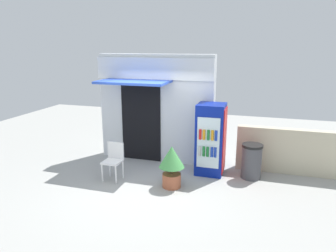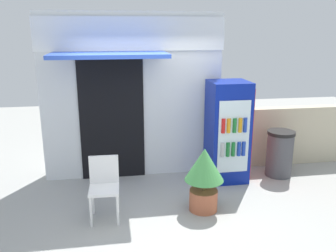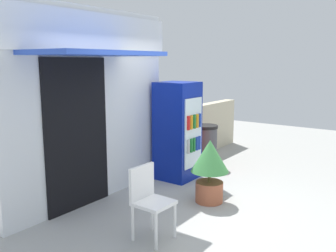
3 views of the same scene
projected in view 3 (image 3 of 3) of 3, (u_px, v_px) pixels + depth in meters
The scene contains 7 objects.
ground at pixel (190, 217), 5.05m from camera, with size 16.00×16.00×0.00m, color #A3A39E.
storefront_building at pixel (88, 103), 5.49m from camera, with size 3.14×1.30×2.89m.
drink_cooler at pixel (178, 131), 6.59m from camera, with size 0.68×0.71×1.75m.
plastic_chair at pixel (149, 197), 4.37m from camera, with size 0.43×0.43×0.89m.
potted_plant_near_shop at pixel (210, 165), 5.49m from camera, with size 0.57×0.57×0.96m.
trash_bin at pixel (205, 145), 7.46m from camera, with size 0.49×0.49×0.84m.
stone_boundary_wall at pixel (204, 129), 8.52m from camera, with size 2.68×0.24×1.14m, color beige.
Camera 3 is at (-4.04, -2.52, 2.12)m, focal length 39.15 mm.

